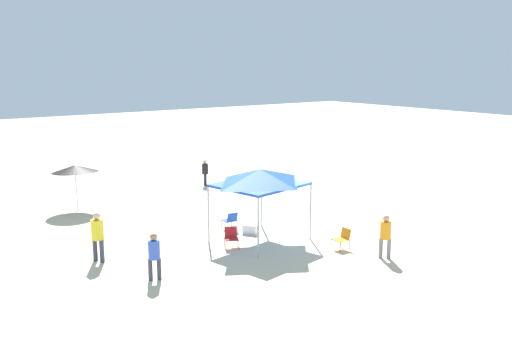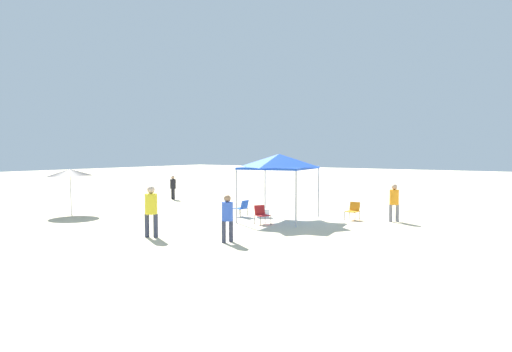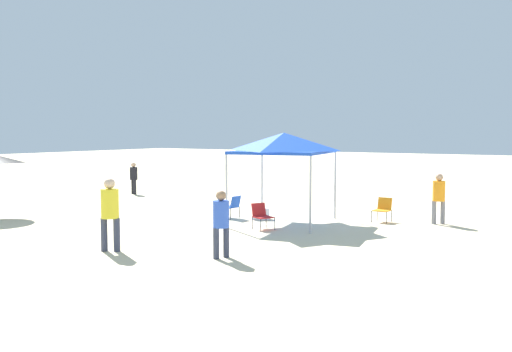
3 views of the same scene
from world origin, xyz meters
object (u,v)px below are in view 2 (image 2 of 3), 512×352
Objects in this scene: folding_chair_facing_ocean at (261,213)px; person_near_umbrella at (151,207)px; person_kite_handler at (394,200)px; folding_chair_left_of_tent at (353,210)px; cooler_box at (263,213)px; beach_umbrella at (70,173)px; person_watching_sky at (227,215)px; folding_chair_right_of_tent at (242,207)px; canopy_tent at (279,162)px; person_far_stroller at (173,185)px.

person_near_umbrella is at bearing -170.83° from folding_chair_facing_ocean.
person_kite_handler reaches higher than folding_chair_facing_ocean.
folding_chair_left_of_tent is 1.10× the size of cooler_box.
beach_umbrella reaches higher than person_near_umbrella.
folding_chair_left_of_tent reaches higher than cooler_box.
person_kite_handler is at bearing -1.28° from person_watching_sky.
folding_chair_facing_ocean is 2.06m from cooler_box.
person_near_umbrella reaches higher than folding_chair_left_of_tent.
cooler_box is at bearing -154.52° from folding_chair_left_of_tent.
person_kite_handler reaches higher than person_watching_sky.
folding_chair_left_of_tent is 1.00× the size of folding_chair_right_of_tent.
person_near_umbrella reaches higher than person_kite_handler.
canopy_tent reaches higher than person_far_stroller.
folding_chair_facing_ocean is (-0.01, 1.45, -2.23)m from canopy_tent.
folding_chair_facing_ocean is at bearing 38.39° from person_watching_sky.
canopy_tent is at bearing -142.66° from folding_chair_left_of_tent.
canopy_tent is 11.36m from person_far_stroller.
person_watching_sky is (-1.32, 5.48, -1.72)m from canopy_tent.
cooler_box is 6.29m from person_watching_sky.
folding_chair_right_of_tent and folding_chair_facing_ocean have the same top height.
beach_umbrella is 8.80m from folding_chair_right_of_tent.
folding_chair_left_of_tent is at bearing 9.49° from person_watching_sky.
folding_chair_facing_ocean is 4.27m from person_watching_sky.
folding_chair_left_of_tent is at bearing -11.13° from folding_chair_facing_ocean.
folding_chair_facing_ocean is 0.48× the size of person_kite_handler.
person_kite_handler reaches higher than folding_chair_right_of_tent.
cooler_box is at bearing 3.85° from person_far_stroller.
beach_umbrella is at bearing 29.15° from cooler_box.
folding_chair_left_of_tent is at bearing -152.16° from beach_umbrella.
person_far_stroller is 15.13m from person_kite_handler.
cooler_box is 0.47× the size of person_far_stroller.
folding_chair_right_of_tent is at bearing 84.06° from folding_chair_facing_ocean.
canopy_tent is at bearing 4.40° from person_far_stroller.
beach_umbrella is 10.15m from folding_chair_facing_ocean.
person_far_stroller is at bearing -19.99° from cooler_box.
person_near_umbrella is at bearing 127.33° from person_watching_sky.
person_near_umbrella is (1.58, 4.91, 0.65)m from folding_chair_facing_ocean.
person_kite_handler is (-1.74, -0.51, 0.53)m from folding_chair_left_of_tent.
person_far_stroller is at bearing -110.17° from folding_chair_right_of_tent.
person_watching_sky is (-2.89, -0.88, -0.14)m from person_near_umbrella.
person_far_stroller reaches higher than folding_chair_facing_ocean.
canopy_tent is 4.62× the size of folding_chair_right_of_tent.
folding_chair_left_of_tent is 4.46m from folding_chair_facing_ocean.
person_kite_handler is (-15.09, 1.17, 0.08)m from person_far_stroller.
person_watching_sky is at bearing 171.89° from person_near_umbrella.
cooler_box is 0.44× the size of person_kite_handler.
person_far_stroller is (10.58, -5.18, 0.45)m from folding_chair_facing_ocean.
folding_chair_facing_ocean is 0.49× the size of person_watching_sky.
person_far_stroller reaches higher than cooler_box.
canopy_tent reaches higher than folding_chair_left_of_tent.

